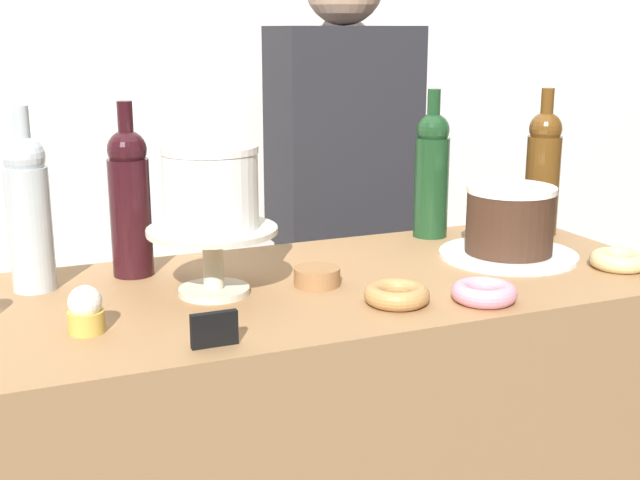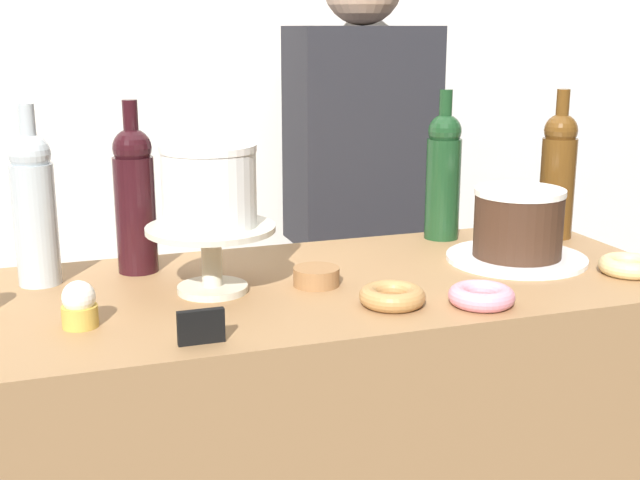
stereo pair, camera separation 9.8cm
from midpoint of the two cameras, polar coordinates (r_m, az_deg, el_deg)
name	(u,v)px [view 2 (the right image)]	position (r m, az deg, el deg)	size (l,w,h in m)	color
back_wall	(216,64)	(2.29, -5.90, 11.83)	(6.00, 0.05, 2.60)	silver
cake_stand_pedestal	(211,247)	(1.46, -5.53, -0.48)	(0.23, 0.23, 0.12)	beige
white_layer_cake	(209,185)	(1.44, -5.63, 3.71)	(0.16, 0.16, 0.14)	white
silver_serving_platter	(516,258)	(1.73, 14.83, -1.22)	(0.28, 0.28, 0.01)	white
chocolate_round_cake	(518,222)	(1.71, 14.99, 1.15)	(0.18, 0.18, 0.14)	#3D2619
wine_bottle_amber	(558,173)	(1.92, 17.35, 4.38)	(0.08, 0.08, 0.33)	#5B3814
wine_bottle_clear	(34,206)	(1.56, -17.22, 2.21)	(0.08, 0.08, 0.33)	#B2BCC1
wine_bottle_green	(443,174)	(1.85, 9.92, 4.47)	(0.08, 0.08, 0.33)	#193D1E
wine_bottle_dark_red	(135,197)	(1.59, -10.81, 2.87)	(0.08, 0.08, 0.33)	black
cupcake_vanilla	(79,305)	(1.34, -14.09, -4.37)	(0.06, 0.06, 0.07)	gold
donut_maple	(392,296)	(1.41, 6.94, -3.85)	(0.11, 0.11, 0.03)	#B27F47
donut_pink	(481,296)	(1.44, 12.89, -3.76)	(0.11, 0.11, 0.03)	pink
donut_glazed	(629,266)	(1.70, 21.89, -1.65)	(0.11, 0.11, 0.03)	#E0C17F
cookie_stack	(316,276)	(1.51, 1.61, -2.52)	(0.08, 0.08, 0.03)	olive
price_sign_chalkboard	(201,327)	(1.24, -5.87, -5.93)	(0.07, 0.01, 0.05)	black
barista_figure	(360,243)	(2.23, 3.99, -0.23)	(0.36, 0.22, 1.60)	black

